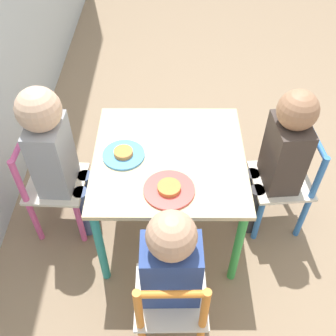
{
  "coord_description": "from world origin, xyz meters",
  "views": [
    {
      "loc": [
        -1.15,
        -0.0,
        1.64
      ],
      "look_at": [
        0.0,
        0.0,
        0.42
      ],
      "focal_mm": 42.0,
      "sensor_mm": 36.0,
      "label": 1
    }
  ],
  "objects_px": {
    "child_back": "(54,152)",
    "plate_back": "(122,154)",
    "child_left": "(170,265)",
    "child_front": "(280,153)",
    "chair_blue": "(283,184)",
    "plate_left": "(168,189)",
    "chair_pink": "(52,186)",
    "chair_orange": "(170,305)",
    "kids_table": "(168,167)"
  },
  "relations": [
    {
      "from": "kids_table",
      "to": "child_left",
      "type": "bearing_deg",
      "value": -179.11
    },
    {
      "from": "chair_orange",
      "to": "plate_back",
      "type": "height_order",
      "value": "chair_orange"
    },
    {
      "from": "kids_table",
      "to": "plate_back",
      "type": "distance_m",
      "value": 0.2
    },
    {
      "from": "chair_orange",
      "to": "chair_blue",
      "type": "bearing_deg",
      "value": -132.98
    },
    {
      "from": "child_front",
      "to": "plate_back",
      "type": "distance_m",
      "value": 0.67
    },
    {
      "from": "plate_back",
      "to": "child_front",
      "type": "bearing_deg",
      "value": -86.47
    },
    {
      "from": "chair_orange",
      "to": "plate_left",
      "type": "distance_m",
      "value": 0.42
    },
    {
      "from": "kids_table",
      "to": "plate_left",
      "type": "height_order",
      "value": "plate_left"
    },
    {
      "from": "child_front",
      "to": "plate_left",
      "type": "distance_m",
      "value": 0.53
    },
    {
      "from": "chair_pink",
      "to": "child_front",
      "type": "xyz_separation_m",
      "value": [
        0.02,
        -1.01,
        0.2
      ]
    },
    {
      "from": "kids_table",
      "to": "chair_orange",
      "type": "relative_size",
      "value": 1.18
    },
    {
      "from": "child_back",
      "to": "plate_left",
      "type": "xyz_separation_m",
      "value": [
        -0.21,
        -0.48,
        0.01
      ]
    },
    {
      "from": "chair_pink",
      "to": "chair_blue",
      "type": "relative_size",
      "value": 1.0
    },
    {
      "from": "plate_back",
      "to": "child_left",
      "type": "bearing_deg",
      "value": -157.6
    },
    {
      "from": "chair_pink",
      "to": "plate_back",
      "type": "xyz_separation_m",
      "value": [
        -0.02,
        -0.35,
        0.23
      ]
    },
    {
      "from": "chair_orange",
      "to": "child_front",
      "type": "height_order",
      "value": "child_front"
    },
    {
      "from": "child_front",
      "to": "chair_orange",
      "type": "bearing_deg",
      "value": -43.85
    },
    {
      "from": "child_left",
      "to": "chair_blue",
      "type": "bearing_deg",
      "value": -136.26
    },
    {
      "from": "chair_orange",
      "to": "child_left",
      "type": "distance_m",
      "value": 0.18
    },
    {
      "from": "chair_orange",
      "to": "child_left",
      "type": "xyz_separation_m",
      "value": [
        0.06,
        0.0,
        0.17
      ]
    },
    {
      "from": "plate_back",
      "to": "kids_table",
      "type": "bearing_deg",
      "value": -90.0
    },
    {
      "from": "child_front",
      "to": "plate_back",
      "type": "bearing_deg",
      "value": -91.39
    },
    {
      "from": "chair_blue",
      "to": "child_back",
      "type": "height_order",
      "value": "child_back"
    },
    {
      "from": "plate_left",
      "to": "plate_back",
      "type": "relative_size",
      "value": 1.13
    },
    {
      "from": "chair_orange",
      "to": "kids_table",
      "type": "bearing_deg",
      "value": -90.0
    },
    {
      "from": "chair_pink",
      "to": "kids_table",
      "type": "bearing_deg",
      "value": -90.0
    },
    {
      "from": "kids_table",
      "to": "child_left",
      "type": "relative_size",
      "value": 0.87
    },
    {
      "from": "child_left",
      "to": "plate_left",
      "type": "xyz_separation_m",
      "value": [
        0.29,
        0.01,
        0.06
      ]
    },
    {
      "from": "kids_table",
      "to": "chair_pink",
      "type": "bearing_deg",
      "value": 87.43
    },
    {
      "from": "child_left",
      "to": "child_front",
      "type": "distance_m",
      "value": 0.7
    },
    {
      "from": "child_left",
      "to": "plate_left",
      "type": "height_order",
      "value": "child_left"
    },
    {
      "from": "child_back",
      "to": "plate_back",
      "type": "bearing_deg",
      "value": -91.67
    },
    {
      "from": "chair_orange",
      "to": "child_back",
      "type": "height_order",
      "value": "child_back"
    },
    {
      "from": "chair_blue",
      "to": "plate_back",
      "type": "relative_size",
      "value": 3.05
    },
    {
      "from": "chair_orange",
      "to": "child_front",
      "type": "relative_size",
      "value": 0.69
    },
    {
      "from": "kids_table",
      "to": "child_front",
      "type": "distance_m",
      "value": 0.48
    },
    {
      "from": "child_left",
      "to": "plate_back",
      "type": "bearing_deg",
      "value": -68.49
    },
    {
      "from": "chair_blue",
      "to": "plate_back",
      "type": "xyz_separation_m",
      "value": [
        -0.05,
        0.73,
        0.23
      ]
    },
    {
      "from": "child_back",
      "to": "kids_table",
      "type": "bearing_deg",
      "value": -90.0
    },
    {
      "from": "chair_pink",
      "to": "plate_left",
      "type": "bearing_deg",
      "value": -109.03
    },
    {
      "from": "child_front",
      "to": "chair_blue",
      "type": "bearing_deg",
      "value": 90.0
    },
    {
      "from": "chair_pink",
      "to": "chair_orange",
      "type": "bearing_deg",
      "value": -133.27
    },
    {
      "from": "kids_table",
      "to": "chair_orange",
      "type": "bearing_deg",
      "value": -179.11
    },
    {
      "from": "kids_table",
      "to": "child_front",
      "type": "height_order",
      "value": "child_front"
    },
    {
      "from": "chair_blue",
      "to": "plate_left",
      "type": "height_order",
      "value": "chair_blue"
    },
    {
      "from": "chair_blue",
      "to": "plate_left",
      "type": "xyz_separation_m",
      "value": [
        -0.24,
        0.54,
        0.23
      ]
    },
    {
      "from": "chair_blue",
      "to": "plate_left",
      "type": "relative_size",
      "value": 2.71
    },
    {
      "from": "plate_left",
      "to": "child_front",
      "type": "bearing_deg",
      "value": -64.24
    },
    {
      "from": "kids_table",
      "to": "child_left",
      "type": "xyz_separation_m",
      "value": [
        -0.48,
        -0.01,
        0.01
      ]
    },
    {
      "from": "chair_blue",
      "to": "child_left",
      "type": "relative_size",
      "value": 0.74
    }
  ]
}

